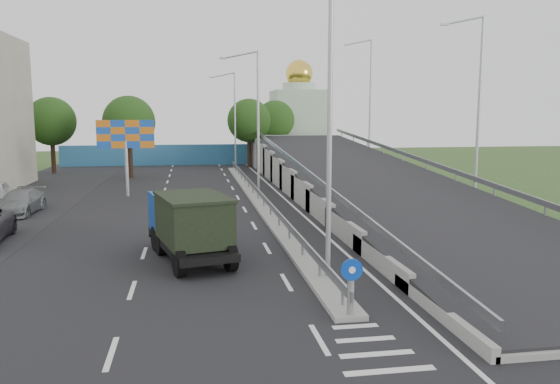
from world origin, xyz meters
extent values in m
plane|color=#2D4C1E|center=(0.00, 0.00, 0.00)|extent=(160.00, 160.00, 0.00)
cube|color=black|center=(-3.00, 20.00, 0.00)|extent=(26.00, 90.00, 0.04)
cube|color=gray|center=(0.00, 24.00, 0.10)|extent=(1.00, 44.00, 0.20)
cube|color=gray|center=(12.30, 24.00, 2.35)|extent=(0.10, 50.00, 0.32)
cube|color=gray|center=(2.80, 24.00, 2.35)|extent=(0.10, 50.00, 0.32)
cube|color=gray|center=(0.00, 24.00, 0.75)|extent=(0.08, 44.00, 0.32)
cylinder|color=gray|center=(0.00, 24.00, 0.50)|extent=(0.09, 0.09, 0.60)
cylinder|color=black|center=(0.00, 2.20, 0.80)|extent=(0.20, 0.20, 1.20)
cylinder|color=#0C3FBF|center=(0.00, 2.12, 1.55)|extent=(0.64, 0.05, 0.64)
cylinder|color=white|center=(0.00, 2.09, 1.55)|extent=(0.20, 0.03, 0.20)
cylinder|color=#B2B5B7|center=(0.30, 6.00, 5.20)|extent=(0.18, 0.18, 10.00)
cylinder|color=#B2B5B7|center=(0.30, 26.00, 5.20)|extent=(0.18, 0.18, 10.00)
cylinder|color=#B2B5B7|center=(-0.90, 26.00, 9.95)|extent=(2.57, 0.12, 0.66)
cube|color=#B2B5B7|center=(-2.10, 26.00, 9.70)|extent=(0.50, 0.18, 0.12)
cylinder|color=#B2B5B7|center=(0.30, 46.00, 5.20)|extent=(0.18, 0.18, 10.00)
cylinder|color=#B2B5B7|center=(-0.90, 46.00, 9.95)|extent=(2.57, 0.12, 0.66)
cube|color=#B2B5B7|center=(-2.10, 46.00, 9.70)|extent=(0.50, 0.18, 0.12)
cube|color=teal|center=(-4.00, 52.00, 1.20)|extent=(30.00, 0.50, 2.40)
cube|color=#B2CCAD|center=(10.00, 60.00, 4.50)|extent=(7.00, 7.00, 9.00)
cylinder|color=#B2CCAD|center=(10.00, 60.00, 9.50)|extent=(4.40, 4.40, 1.00)
sphere|color=gold|center=(10.00, 60.00, 11.20)|extent=(3.60, 3.60, 3.60)
cone|color=gold|center=(10.00, 60.00, 13.20)|extent=(0.30, 0.30, 1.20)
cylinder|color=#B2B5B7|center=(-9.00, 28.00, 2.00)|extent=(0.24, 0.24, 4.00)
cube|color=orange|center=(-9.00, 28.00, 4.50)|extent=(4.00, 0.20, 2.00)
cylinder|color=black|center=(-10.00, 40.00, 2.00)|extent=(0.44, 0.44, 4.00)
sphere|color=#1B3A10|center=(-10.00, 40.00, 5.20)|extent=(4.80, 4.80, 4.80)
cylinder|color=black|center=(2.00, 48.00, 2.00)|extent=(0.44, 0.44, 4.00)
sphere|color=#1B3A10|center=(2.00, 48.00, 5.20)|extent=(4.80, 4.80, 4.80)
cylinder|color=black|center=(-18.00, 45.00, 2.00)|extent=(0.44, 0.44, 4.00)
sphere|color=#1B3A10|center=(-18.00, 45.00, 5.20)|extent=(4.80, 4.80, 4.80)
cylinder|color=black|center=(6.00, 55.00, 2.00)|extent=(0.44, 0.44, 4.00)
sphere|color=#1B3A10|center=(6.00, 55.00, 5.20)|extent=(4.80, 4.80, 4.80)
cylinder|color=black|center=(-5.98, 11.51, 0.54)|extent=(0.59, 1.13, 1.08)
cylinder|color=black|center=(-4.09, 11.98, 0.54)|extent=(0.59, 1.13, 1.08)
cylinder|color=black|center=(-5.77, 10.65, 0.54)|extent=(0.59, 1.13, 1.08)
cylinder|color=black|center=(-3.87, 11.13, 0.54)|extent=(0.59, 1.13, 1.08)
cylinder|color=black|center=(-4.94, 7.33, 0.54)|extent=(0.59, 1.13, 1.08)
cylinder|color=black|center=(-3.04, 7.81, 0.54)|extent=(0.59, 1.13, 1.08)
cube|color=black|center=(-4.54, 9.75, 0.68)|extent=(3.66, 6.43, 0.29)
cube|color=navy|center=(-5.10, 11.98, 1.66)|extent=(2.56, 2.07, 1.66)
cube|color=black|center=(-5.28, 12.71, 2.10)|extent=(1.82, 0.51, 0.68)
cube|color=black|center=(-5.30, 12.79, 0.64)|extent=(2.22, 0.69, 0.49)
cube|color=black|center=(-4.39, 9.18, 1.76)|extent=(3.18, 4.18, 1.76)
cube|color=black|center=(-4.39, 9.18, 2.69)|extent=(3.30, 4.30, 0.12)
imported|color=gray|center=(-14.57, 21.83, 0.72)|extent=(2.22, 5.01, 1.43)
camera|label=1|loc=(-4.44, -12.34, 5.93)|focal=35.00mm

